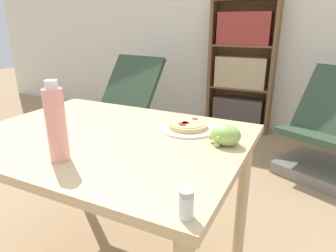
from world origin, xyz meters
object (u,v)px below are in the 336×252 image
object	(u,v)px
pizza_on_plate	(188,127)
bookshelf	(241,71)
lounge_chair_far	(327,142)
grape_bunch	(225,135)
drink_bottle	(56,124)
salt_shaker	(186,204)
lounge_chair_near	(123,113)

from	to	relation	value
pizza_on_plate	bookshelf	distance (m)	2.30
pizza_on_plate	lounge_chair_far	size ratio (longest dim) A/B	0.27
grape_bunch	drink_bottle	xyz separation A→B (m)	(-0.50, -0.40, 0.09)
pizza_on_plate	salt_shaker	world-z (taller)	salt_shaker
grape_bunch	lounge_chair_near	size ratio (longest dim) A/B	0.15
bookshelf	grape_bunch	bearing A→B (deg)	-78.43
drink_bottle	lounge_chair_near	distance (m)	2.25
bookshelf	salt_shaker	bearing A→B (deg)	-79.58
pizza_on_plate	bookshelf	world-z (taller)	bookshelf
pizza_on_plate	drink_bottle	distance (m)	0.59
bookshelf	pizza_on_plate	bearing A→B (deg)	-82.96
lounge_chair_near	bookshelf	size ratio (longest dim) A/B	0.59
salt_shaker	lounge_chair_near	world-z (taller)	lounge_chair_near
lounge_chair_near	bookshelf	world-z (taller)	bookshelf
grape_bunch	bookshelf	xyz separation A→B (m)	(-0.49, 2.39, -0.10)
pizza_on_plate	lounge_chair_near	bearing A→B (deg)	133.79
bookshelf	drink_bottle	bearing A→B (deg)	-90.17
pizza_on_plate	lounge_chair_far	world-z (taller)	lounge_chair_far
salt_shaker	lounge_chair_far	bearing A→B (deg)	78.72
salt_shaker	lounge_chair_far	xyz separation A→B (m)	(0.41, 2.06, -0.52)
lounge_chair_near	pizza_on_plate	bearing A→B (deg)	-39.41
lounge_chair_far	bookshelf	bearing A→B (deg)	162.04
grape_bunch	lounge_chair_near	distance (m)	2.21
drink_bottle	lounge_chair_near	bearing A→B (deg)	118.86
pizza_on_plate	bookshelf	xyz separation A→B (m)	(-0.28, 2.29, -0.07)
grape_bunch	bookshelf	world-z (taller)	bookshelf
lounge_chair_far	drink_bottle	bearing A→B (deg)	-92.47
drink_bottle	pizza_on_plate	bearing A→B (deg)	60.01
pizza_on_plate	drink_bottle	xyz separation A→B (m)	(-0.29, -0.50, 0.12)
grape_bunch	lounge_chair_far	bearing A→B (deg)	73.58
grape_bunch	drink_bottle	distance (m)	0.64
lounge_chair_near	lounge_chair_far	size ratio (longest dim) A/B	0.92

